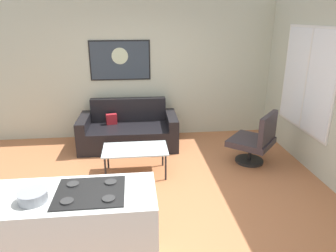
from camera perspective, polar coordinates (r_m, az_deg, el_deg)
The scene contains 10 objects.
ground at distance 4.52m, azimuth -3.01°, elevation -12.66°, with size 6.40×6.40×0.04m, color #AF6840.
back_wall at distance 6.32m, azimuth -4.60°, elevation 10.51°, with size 6.40×0.05×2.80m, color beige.
right_wall at distance 5.09m, azimuth 27.63°, elevation 6.15°, with size 0.05×6.40×2.80m, color beige.
couch at distance 6.04m, azimuth -7.18°, elevation -1.02°, with size 1.84×0.95×0.86m.
coffee_table at distance 4.90m, azimuth -5.99°, elevation -4.49°, with size 1.00×0.58×0.43m.
armchair at distance 5.42m, azimuth 15.73°, elevation -2.47°, with size 0.94×0.94×0.90m.
kitchen_counter at distance 3.20m, azimuth -19.33°, elevation -18.70°, with size 1.80×0.66×0.94m.
mixing_bowl at distance 2.90m, azimuth -23.41°, elevation -11.73°, with size 0.24×0.24×0.09m.
wall_painting at distance 6.26m, azimuth -8.73°, elevation 11.73°, with size 1.17×0.03×0.77m.
window at distance 5.56m, azimuth 23.97°, elevation 7.71°, with size 0.03×1.54×1.67m.
Camera 1 is at (-0.19, -3.82, 2.38)m, focal length 33.47 mm.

